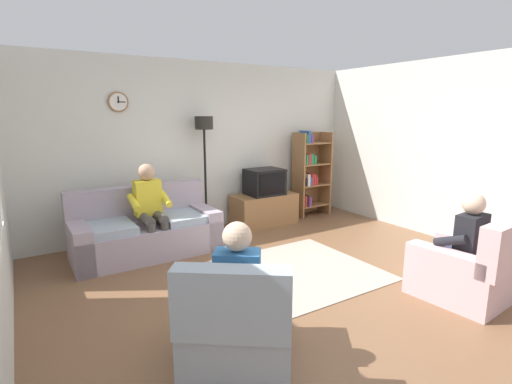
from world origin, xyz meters
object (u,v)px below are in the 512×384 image
at_px(tv, 265,182).
at_px(person_on_couch, 150,205).
at_px(bookshelf, 309,173).
at_px(floor_lamp, 204,142).
at_px(armchair_near_window, 238,326).
at_px(tv_stand, 264,209).
at_px(person_in_left_armchair, 239,283).
at_px(armchair_near_bookshelf, 466,271).
at_px(couch, 146,232).
at_px(person_in_right_armchair, 461,240).

height_order(tv, person_on_couch, person_on_couch).
bearing_deg(person_on_couch, bookshelf, 9.57).
relative_size(floor_lamp, person_on_couch, 1.49).
height_order(armchair_near_window, person_on_couch, person_on_couch).
relative_size(tv_stand, person_in_left_armchair, 0.98).
relative_size(tv_stand, bookshelf, 0.69).
distance_m(floor_lamp, person_on_couch, 1.41).
xyz_separation_m(tv_stand, bookshelf, (1.06, 0.07, 0.54)).
relative_size(tv, person_on_couch, 0.48).
height_order(floor_lamp, person_on_couch, floor_lamp).
bearing_deg(floor_lamp, armchair_near_bookshelf, -69.16).
bearing_deg(tv_stand, couch, -170.74).
bearing_deg(armchair_near_window, person_on_couch, 87.23).
height_order(armchair_near_bookshelf, person_in_right_armchair, person_in_right_armchair).
xyz_separation_m(couch, armchair_near_bookshelf, (2.44, -3.04, -0.02)).
bearing_deg(person_on_couch, armchair_near_bookshelf, -50.84).
relative_size(couch, armchair_near_bookshelf, 2.02).
distance_m(armchair_near_window, person_in_right_armchair, 2.54).
height_order(bookshelf, armchair_near_bookshelf, bookshelf).
relative_size(armchair_near_window, person_on_couch, 0.95).
distance_m(bookshelf, person_in_left_armchair, 4.44).
xyz_separation_m(tv_stand, tv, (0.00, -0.02, 0.48)).
bearing_deg(tv_stand, person_in_left_armchair, -126.17).
bearing_deg(floor_lamp, person_on_couch, -152.13).
xyz_separation_m(tv, bookshelf, (1.06, 0.10, 0.05)).
bearing_deg(floor_lamp, person_in_right_armchair, -68.78).
distance_m(couch, tv, 2.22).
relative_size(tv, person_in_left_armchair, 0.54).
bearing_deg(armchair_near_bookshelf, tv, 94.89).
xyz_separation_m(floor_lamp, person_in_left_armchair, (-1.13, -3.07, -0.85)).
relative_size(tv_stand, person_in_right_armchair, 0.98).
xyz_separation_m(tv, person_in_right_armchair, (0.28, -3.28, -0.14)).
bearing_deg(person_in_right_armchair, couch, 129.48).
xyz_separation_m(couch, person_in_left_armchair, (-0.02, -2.62, 0.29)).
distance_m(tv_stand, tv, 0.49).
bearing_deg(armchair_near_bookshelf, armchair_near_window, 172.09).
xyz_separation_m(tv_stand, person_in_left_armchair, (-2.17, -2.97, 0.34)).
distance_m(couch, armchair_near_window, 2.69).
bearing_deg(bookshelf, tv, -174.81).
height_order(tv_stand, person_in_left_armchair, person_in_left_armchair).
distance_m(tv_stand, person_in_left_armchair, 3.70).
relative_size(couch, armchair_near_window, 1.62).
xyz_separation_m(tv_stand, person_on_couch, (-2.10, -0.46, 0.43)).
distance_m(armchair_near_bookshelf, person_in_left_armchair, 2.52).
bearing_deg(tv, tv_stand, 90.00).
xyz_separation_m(armchair_near_window, person_in_left_armchair, (0.05, 0.07, 0.32)).
bearing_deg(person_on_couch, armchair_near_window, -92.77).
relative_size(floor_lamp, person_in_right_armchair, 1.65).
distance_m(couch, person_in_left_armchair, 2.64).
height_order(couch, person_in_left_armchair, person_in_left_armchair).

